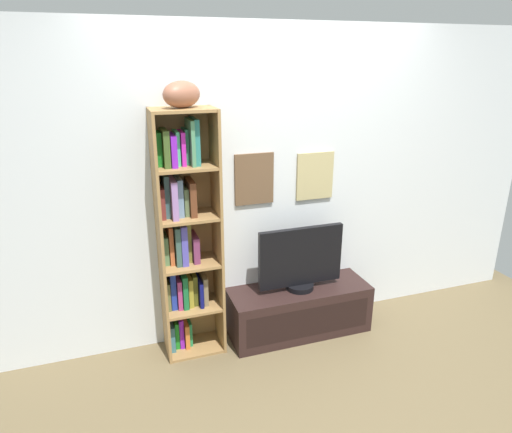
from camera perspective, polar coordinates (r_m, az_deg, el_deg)
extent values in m
cube|color=brown|center=(3.14, 9.17, -23.62)|extent=(5.20, 5.20, 0.04)
cube|color=silver|center=(3.46, 1.58, 3.79)|extent=(4.80, 0.06, 2.35)
cube|color=brown|center=(3.36, -0.22, 4.75)|extent=(0.30, 0.02, 0.39)
cube|color=gray|center=(3.35, -0.19, 4.73)|extent=(0.25, 0.01, 0.34)
cube|color=tan|center=(3.55, 7.45, 5.10)|extent=(0.30, 0.02, 0.37)
cube|color=gray|center=(3.54, 7.49, 5.08)|extent=(0.25, 0.01, 0.32)
cube|color=olive|center=(3.19, -12.02, -3.22)|extent=(0.02, 0.30, 1.80)
cube|color=olive|center=(3.26, -4.88, -2.39)|extent=(0.02, 0.30, 1.80)
cube|color=olive|center=(3.35, -8.87, -1.92)|extent=(0.43, 0.01, 1.80)
cube|color=olive|center=(3.65, -7.71, -15.88)|extent=(0.39, 0.29, 0.02)
cube|color=olive|center=(3.46, -7.97, -11.10)|extent=(0.39, 0.29, 0.02)
cube|color=olive|center=(3.29, -8.26, -5.81)|extent=(0.39, 0.29, 0.02)
cube|color=olive|center=(3.16, -8.56, -0.01)|extent=(0.39, 0.29, 0.02)
cube|color=olive|center=(3.06, -8.89, 6.22)|extent=(0.39, 0.29, 0.02)
cube|color=olive|center=(3.00, -9.27, 13.17)|extent=(0.39, 0.29, 0.02)
cube|color=#376C79|center=(3.60, -10.67, -14.40)|extent=(0.04, 0.19, 0.21)
cube|color=#1C8522|center=(3.62, -10.07, -14.12)|extent=(0.03, 0.16, 0.22)
cube|color=purple|center=(3.61, -9.54, -13.90)|extent=(0.03, 0.16, 0.24)
cube|color=#C4692B|center=(3.62, -8.87, -14.21)|extent=(0.03, 0.19, 0.20)
cube|color=#23894C|center=(3.64, -8.41, -14.04)|extent=(0.02, 0.15, 0.19)
cube|color=#5F653A|center=(3.42, -11.13, -9.42)|extent=(0.03, 0.19, 0.22)
cube|color=#2037A0|center=(3.40, -10.56, -8.68)|extent=(0.04, 0.18, 0.30)
cube|color=#9A326C|center=(3.42, -9.80, -9.21)|extent=(0.03, 0.20, 0.23)
cube|color=#176334|center=(3.41, -9.13, -8.92)|extent=(0.04, 0.21, 0.26)
cube|color=olive|center=(3.43, -8.45, -9.03)|extent=(0.03, 0.19, 0.22)
cube|color=#535418|center=(3.44, -7.87, -8.79)|extent=(0.03, 0.17, 0.24)
cube|color=#0D1056|center=(3.44, -7.21, -9.19)|extent=(0.03, 0.22, 0.20)
cube|color=#79684C|center=(3.45, -6.66, -8.86)|extent=(0.03, 0.20, 0.22)
cube|color=#547D4F|center=(3.28, -11.45, -3.95)|extent=(0.04, 0.16, 0.21)
cube|color=#C16033|center=(3.26, -10.78, -3.33)|extent=(0.03, 0.17, 0.28)
cube|color=#35534D|center=(3.25, -10.01, -3.34)|extent=(0.04, 0.21, 0.28)
cube|color=#4B46AD|center=(3.25, -9.27, -3.18)|extent=(0.04, 0.22, 0.29)
cube|color=olive|center=(3.28, -8.62, -2.84)|extent=(0.03, 0.16, 0.30)
cube|color=#6C2D53|center=(3.29, -7.81, -3.81)|extent=(0.04, 0.21, 0.19)
cube|color=maroon|center=(3.14, -11.89, 1.89)|extent=(0.03, 0.20, 0.21)
cube|color=#395B60|center=(3.14, -11.32, 2.70)|extent=(0.03, 0.18, 0.29)
cube|color=#926CAB|center=(3.12, -10.49, 2.37)|extent=(0.04, 0.24, 0.27)
cube|color=#65839E|center=(3.15, -9.73, 2.56)|extent=(0.04, 0.19, 0.26)
cube|color=#586D46|center=(3.17, -8.98, 2.06)|extent=(0.03, 0.18, 0.19)
cube|color=#592F1B|center=(3.15, -8.23, 2.47)|extent=(0.04, 0.22, 0.24)
cube|color=#1B7823|center=(3.07, -12.32, 8.38)|extent=(0.04, 0.15, 0.22)
cube|color=#3B5222|center=(3.05, -11.43, 8.51)|extent=(0.04, 0.21, 0.24)
cube|color=purple|center=(3.05, -10.56, 8.28)|extent=(0.04, 0.22, 0.21)
cube|color=#4CCB82|center=(3.08, -10.01, 8.56)|extent=(0.02, 0.17, 0.22)
cube|color=#C222A9|center=(3.08, -9.39, 8.57)|extent=(0.03, 0.19, 0.22)
cube|color=#317D58|center=(3.10, -8.91, 8.79)|extent=(0.02, 0.15, 0.24)
cube|color=#4A865C|center=(3.06, -8.30, 9.30)|extent=(0.03, 0.23, 0.30)
cube|color=#2B7A73|center=(3.08, -7.74, 9.42)|extent=(0.03, 0.21, 0.30)
ellipsoid|color=brown|center=(2.99, -9.37, 14.96)|extent=(0.33, 0.29, 0.17)
cube|color=black|center=(3.72, 5.41, -11.63)|extent=(1.12, 0.39, 0.39)
cube|color=black|center=(3.57, 6.69, -13.10)|extent=(1.01, 0.01, 0.25)
cylinder|color=black|center=(3.61, 5.52, -8.71)|extent=(0.22, 0.22, 0.04)
cube|color=black|center=(3.50, 5.66, -5.05)|extent=(0.68, 0.04, 0.47)
cube|color=white|center=(3.49, 5.74, -5.13)|extent=(0.64, 0.01, 0.43)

